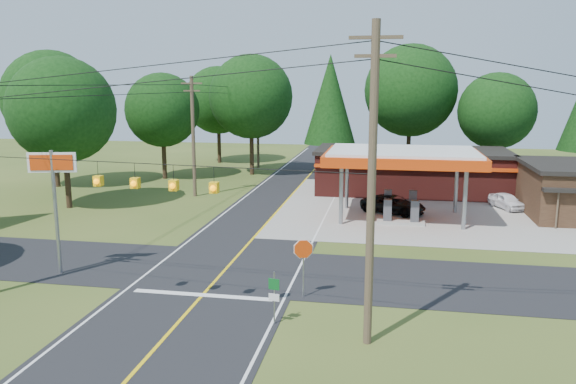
% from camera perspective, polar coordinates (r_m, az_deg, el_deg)
% --- Properties ---
extents(ground, '(120.00, 120.00, 0.00)m').
position_cam_1_polar(ground, '(29.20, -6.38, -7.86)').
color(ground, '#374D1B').
rests_on(ground, ground).
extents(main_highway, '(8.00, 120.00, 0.02)m').
position_cam_1_polar(main_highway, '(29.20, -6.38, -7.84)').
color(main_highway, black).
rests_on(main_highway, ground).
extents(cross_road, '(70.00, 7.00, 0.02)m').
position_cam_1_polar(cross_road, '(29.20, -6.38, -7.83)').
color(cross_road, black).
rests_on(cross_road, ground).
extents(lane_center_yellow, '(0.15, 110.00, 0.00)m').
position_cam_1_polar(lane_center_yellow, '(29.19, -6.38, -7.81)').
color(lane_center_yellow, yellow).
rests_on(lane_center_yellow, main_highway).
extents(gas_canopy, '(10.60, 7.40, 4.88)m').
position_cam_1_polar(gas_canopy, '(39.79, 11.56, 3.35)').
color(gas_canopy, gray).
rests_on(gas_canopy, ground).
extents(convenience_store, '(16.40, 7.55, 3.80)m').
position_cam_1_polar(convenience_store, '(50.03, 12.38, 2.13)').
color(convenience_store, '#571D19').
rests_on(convenience_store, ground).
extents(utility_pole_near_right, '(1.80, 0.30, 11.50)m').
position_cam_1_polar(utility_pole_near_right, '(19.76, 8.49, 0.83)').
color(utility_pole_near_right, '#473828').
rests_on(utility_pole_near_right, ground).
extents(utility_pole_far_left, '(1.80, 0.30, 10.00)m').
position_cam_1_polar(utility_pole_far_left, '(47.44, -9.61, 5.76)').
color(utility_pole_far_left, '#473828').
rests_on(utility_pole_far_left, ground).
extents(utility_pole_north, '(0.30, 0.30, 9.50)m').
position_cam_1_polar(utility_pole_north, '(63.32, -3.08, 6.76)').
color(utility_pole_north, '#473828').
rests_on(utility_pole_north, ground).
extents(overhead_beacons, '(17.04, 2.04, 1.03)m').
position_cam_1_polar(overhead_beacons, '(22.59, -13.50, 2.57)').
color(overhead_beacons, black).
rests_on(overhead_beacons, ground).
extents(treeline_backdrop, '(70.27, 51.59, 13.30)m').
position_cam_1_polar(treeline_backdrop, '(51.00, 2.13, 8.84)').
color(treeline_backdrop, '#332316').
rests_on(treeline_backdrop, ground).
extents(suv_car, '(6.21, 6.21, 1.31)m').
position_cam_1_polar(suv_car, '(41.87, 10.64, -1.26)').
color(suv_car, black).
rests_on(suv_car, ground).
extents(sedan_car, '(4.53, 4.53, 1.18)m').
position_cam_1_polar(sedan_car, '(45.75, 21.33, -0.87)').
color(sedan_car, white).
rests_on(sedan_car, ground).
extents(big_stop_sign, '(2.26, 0.66, 6.22)m').
position_cam_1_polar(big_stop_sign, '(29.64, -22.72, 0.73)').
color(big_stop_sign, gray).
rests_on(big_stop_sign, ground).
extents(octagonal_stop_sign, '(0.90, 0.32, 2.71)m').
position_cam_1_polar(octagonal_stop_sign, '(24.82, 1.57, -6.27)').
color(octagonal_stop_sign, gray).
rests_on(octagonal_stop_sign, ground).
extents(route_sign_post, '(0.44, 0.13, 2.18)m').
position_cam_1_polar(route_sign_post, '(22.38, -1.43, -10.25)').
color(route_sign_post, gray).
rests_on(route_sign_post, ground).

